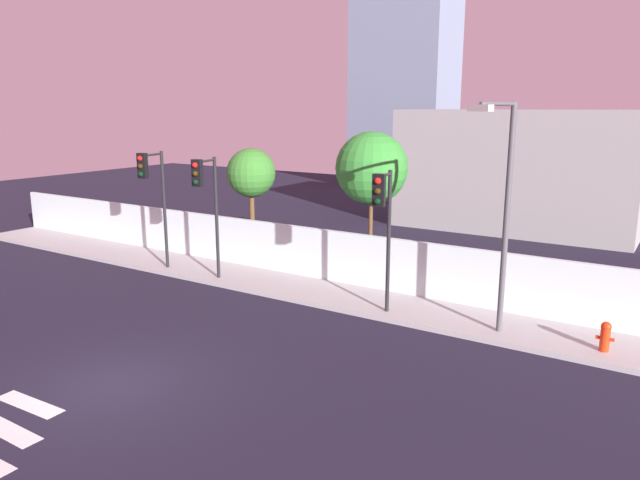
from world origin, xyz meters
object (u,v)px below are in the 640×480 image
Objects in this scene: traffic_light_center at (206,192)px; roadside_tree_leftmost at (251,174)px; traffic_light_right at (383,212)px; roadside_tree_midleft at (372,168)px; street_lamp_curbside at (503,201)px; fire_hydrant at (605,335)px; traffic_light_left at (153,185)px.

traffic_light_center is 0.95× the size of roadside_tree_leftmost.
roadside_tree_midleft reaches higher than traffic_light_right.
fire_hydrant is at bearing 5.55° from street_lamp_curbside.
traffic_light_left is at bearing -177.30° from street_lamp_curbside.
street_lamp_curbside reaches higher than traffic_light_center.
traffic_light_left reaches higher than traffic_light_right.
traffic_light_left reaches higher than fire_hydrant.
traffic_light_left is at bearing -152.97° from roadside_tree_midleft.
street_lamp_curbside is (12.57, 0.59, 0.40)m from traffic_light_left.
roadside_tree_midleft reaches higher than traffic_light_center.
roadside_tree_midleft is (-5.47, 3.03, 0.29)m from street_lamp_curbside.
traffic_light_right is 3.26m from street_lamp_curbside.
street_lamp_curbside is at bearing -28.96° from roadside_tree_midleft.
traffic_light_center reaches higher than traffic_light_right.
roadside_tree_midleft is at bearing 0.00° from roadside_tree_leftmost.
roadside_tree_leftmost is (1.67, 3.62, 0.18)m from traffic_light_left.
street_lamp_curbside reaches higher than roadside_tree_midleft.
roadside_tree_leftmost is (-13.61, 2.76, 3.02)m from fire_hydrant.
traffic_light_left is 12.59m from street_lamp_curbside.
traffic_light_center is at bearing -176.02° from fire_hydrant.
fire_hydrant is at bearing 3.98° from traffic_light_center.
street_lamp_curbside is at bearing 2.70° from traffic_light_left.
roadside_tree_leftmost is (-10.90, 3.03, -0.22)m from street_lamp_curbside.
roadside_tree_leftmost is (-7.74, 3.63, 0.31)m from traffic_light_right.
traffic_light_right is 0.79× the size of roadside_tree_midleft.
traffic_light_left is 1.04× the size of traffic_light_right.
roadside_tree_leftmost is (-0.98, 3.64, 0.25)m from traffic_light_center.
roadside_tree_midleft is at bearing 27.03° from traffic_light_left.
fire_hydrant is 0.14× the size of roadside_tree_midleft.
traffic_light_right is (9.41, -0.01, -0.12)m from traffic_light_left.
traffic_light_right is 0.93× the size of roadside_tree_leftmost.
street_lamp_curbside reaches higher than traffic_light_right.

